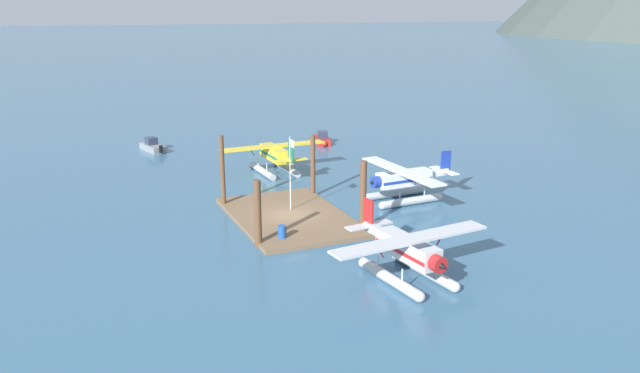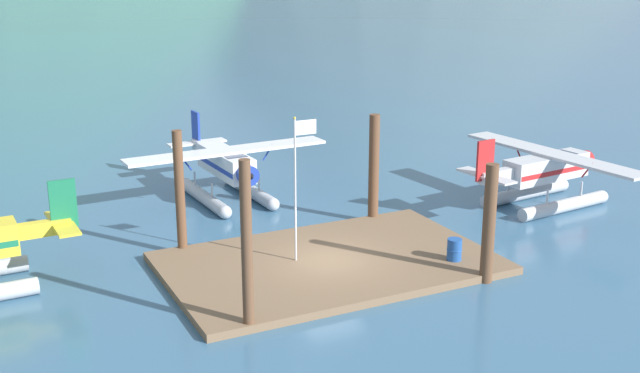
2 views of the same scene
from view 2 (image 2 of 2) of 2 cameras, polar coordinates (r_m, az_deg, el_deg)
The scene contains 10 objects.
ground_plane at distance 31.42m, azimuth 0.63°, elevation -5.84°, with size 1200.00×1200.00×0.00m, color #38607F.
dock_platform at distance 31.36m, azimuth 0.63°, elevation -5.59°, with size 12.84×8.14×0.30m, color brown.
piling_near_left at distance 25.26m, azimuth -5.34°, elevation -4.46°, with size 0.37×0.37×5.85m, color brown.
piling_near_right at distance 29.86m, azimuth 12.18°, elevation -2.69°, with size 0.48×0.48×4.62m, color brown.
piling_far_left at distance 32.37m, azimuth -10.15°, elevation -0.50°, with size 0.40×0.40×5.24m, color brown.
piling_far_right at distance 35.92m, azimuth 3.93°, elevation 1.27°, with size 0.48×0.48×5.08m, color brown.
flagpole at distance 30.18m, azimuth -1.60°, elevation 1.07°, with size 0.95×0.10×5.79m.
fuel_drum at distance 31.57m, azimuth 9.74°, elevation -4.53°, with size 0.62×0.62×0.88m.
seaplane_silver_stbd_fwd at distance 40.08m, azimuth 16.12°, elevation 0.82°, with size 7.95×10.49×3.84m.
seaplane_white_bow_centre at distance 39.70m, azimuth -6.82°, elevation 1.22°, with size 10.46×7.98×3.84m.
Camera 2 is at (-13.19, -25.92, 11.88)m, focal length 44.03 mm.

